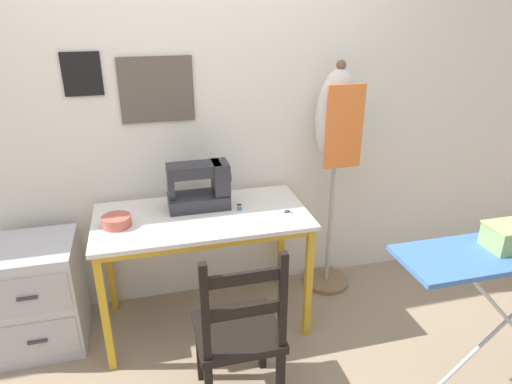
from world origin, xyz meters
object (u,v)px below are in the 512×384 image
at_px(sewing_machine, 202,187).
at_px(thread_spool_near_machine, 239,207).
at_px(storage_box, 508,237).
at_px(wooden_chair, 239,333).
at_px(fabric_bowl, 117,221).
at_px(scissors, 292,213).
at_px(dress_form, 337,135).
at_px(filing_cabinet, 40,295).

distance_m(sewing_machine, thread_spool_near_machine, 0.25).
bearing_deg(storage_box, wooden_chair, 170.27).
relative_size(fabric_bowl, scissors, 1.23).
height_order(fabric_bowl, dress_form, dress_form).
distance_m(thread_spool_near_machine, storage_box, 1.37).
bearing_deg(scissors, dress_form, 38.87).
xyz_separation_m(wooden_chair, storage_box, (1.21, -0.21, 0.46)).
xyz_separation_m(sewing_machine, fabric_bowl, (-0.49, -0.13, -0.10)).
bearing_deg(filing_cabinet, wooden_chair, -35.43).
height_order(fabric_bowl, filing_cabinet, fabric_bowl).
relative_size(thread_spool_near_machine, wooden_chair, 0.04).
relative_size(thread_spool_near_machine, dress_form, 0.02).
xyz_separation_m(sewing_machine, wooden_chair, (0.04, -0.76, -0.45)).
xyz_separation_m(thread_spool_near_machine, wooden_chair, (-0.15, -0.66, -0.34)).
bearing_deg(storage_box, scissors, 135.77).
height_order(fabric_bowl, scissors, fabric_bowl).
bearing_deg(dress_form, storage_box, -69.87).
height_order(wooden_chair, filing_cabinet, wooden_chair).
xyz_separation_m(wooden_chair, dress_form, (0.82, 0.85, 0.67)).
bearing_deg(scissors, storage_box, -44.23).
bearing_deg(dress_form, thread_spool_near_machine, -164.07).
relative_size(scissors, dress_form, 0.08).
xyz_separation_m(wooden_chair, filing_cabinet, (-1.01, 0.72, -0.10)).
height_order(sewing_machine, dress_form, dress_form).
xyz_separation_m(scissors, dress_form, (0.38, 0.31, 0.35)).
xyz_separation_m(fabric_bowl, wooden_chair, (0.53, -0.63, -0.35)).
distance_m(fabric_bowl, scissors, 0.97).
bearing_deg(storage_box, fabric_bowl, 154.27).
xyz_separation_m(thread_spool_near_machine, storage_box, (1.06, -0.87, 0.13)).
height_order(scissors, storage_box, storage_box).
bearing_deg(sewing_machine, fabric_bowl, -164.99).
height_order(sewing_machine, storage_box, sewing_machine).
bearing_deg(fabric_bowl, sewing_machine, 15.01).
xyz_separation_m(scissors, filing_cabinet, (-1.44, 0.17, -0.42)).
height_order(sewing_machine, scissors, sewing_machine).
bearing_deg(thread_spool_near_machine, filing_cabinet, 177.36).
xyz_separation_m(sewing_machine, filing_cabinet, (-0.96, -0.05, -0.55)).
relative_size(fabric_bowl, thread_spool_near_machine, 4.52).
height_order(fabric_bowl, storage_box, storage_box).
xyz_separation_m(sewing_machine, storage_box, (1.25, -0.97, 0.02)).
distance_m(scissors, storage_box, 1.09).
xyz_separation_m(filing_cabinet, storage_box, (2.22, -0.92, 0.57)).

